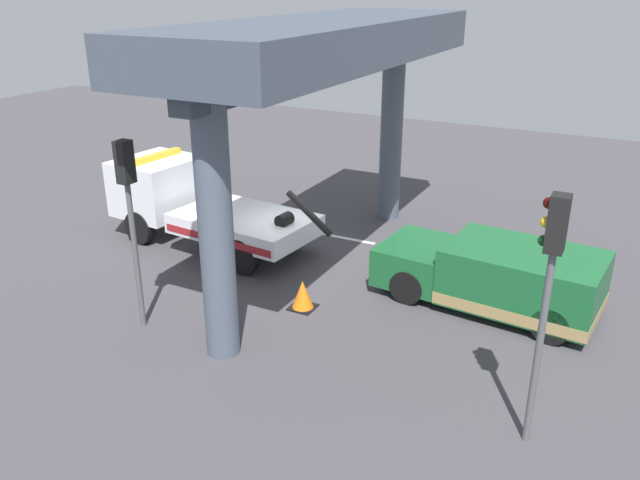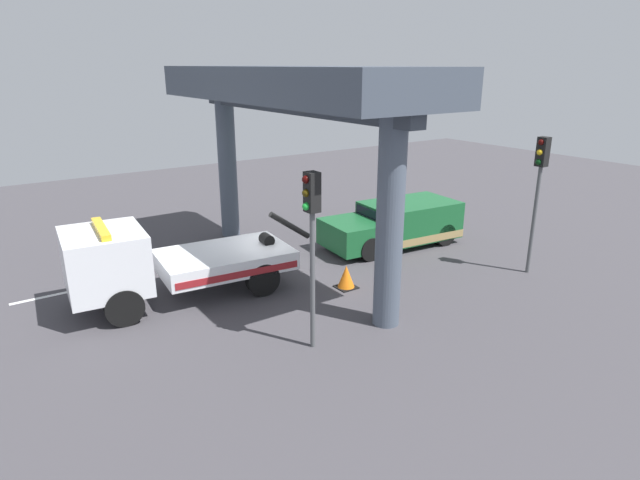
{
  "view_description": "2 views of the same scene",
  "coord_description": "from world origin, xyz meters",
  "px_view_note": "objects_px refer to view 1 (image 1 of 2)",
  "views": [
    {
      "loc": [
        -7.98,
        14.11,
        7.35
      ],
      "look_at": [
        -0.87,
        0.41,
        1.02
      ],
      "focal_mm": 36.12,
      "sensor_mm": 36.0,
      "label": 1
    },
    {
      "loc": [
        7.85,
        14.05,
        6.49
      ],
      "look_at": [
        -1.21,
        0.96,
        1.22
      ],
      "focal_mm": 29.84,
      "sensor_mm": 36.0,
      "label": 2
    }
  ],
  "objects_px": {
    "traffic_light_far": "(128,195)",
    "traffic_cone_orange": "(303,295)",
    "traffic_light_near": "(549,269)",
    "tow_truck_white": "(193,202)",
    "towed_van_green": "(498,277)"
  },
  "relations": [
    {
      "from": "traffic_light_far",
      "to": "traffic_cone_orange",
      "type": "relative_size",
      "value": 6.0
    },
    {
      "from": "traffic_light_near",
      "to": "traffic_cone_orange",
      "type": "relative_size",
      "value": 6.19
    },
    {
      "from": "traffic_light_near",
      "to": "traffic_light_far",
      "type": "xyz_separation_m",
      "value": [
        8.5,
        0.0,
        -0.09
      ]
    },
    {
      "from": "towed_van_green",
      "to": "traffic_light_far",
      "type": "distance_m",
      "value": 8.6
    },
    {
      "from": "traffic_light_near",
      "to": "tow_truck_white",
      "type": "bearing_deg",
      "value": -23.71
    },
    {
      "from": "tow_truck_white",
      "to": "traffic_cone_orange",
      "type": "relative_size",
      "value": 10.3
    },
    {
      "from": "towed_van_green",
      "to": "traffic_cone_orange",
      "type": "distance_m",
      "value": 4.63
    },
    {
      "from": "tow_truck_white",
      "to": "traffic_cone_orange",
      "type": "height_order",
      "value": "tow_truck_white"
    },
    {
      "from": "traffic_cone_orange",
      "to": "tow_truck_white",
      "type": "bearing_deg",
      "value": -24.73
    },
    {
      "from": "traffic_light_far",
      "to": "towed_van_green",
      "type": "bearing_deg",
      "value": -146.49
    },
    {
      "from": "tow_truck_white",
      "to": "towed_van_green",
      "type": "xyz_separation_m",
      "value": [
        -8.98,
        0.08,
        -0.42
      ]
    },
    {
      "from": "towed_van_green",
      "to": "tow_truck_white",
      "type": "bearing_deg",
      "value": -0.5
    },
    {
      "from": "towed_van_green",
      "to": "traffic_cone_orange",
      "type": "height_order",
      "value": "towed_van_green"
    },
    {
      "from": "traffic_light_far",
      "to": "traffic_cone_orange",
      "type": "bearing_deg",
      "value": -140.12
    },
    {
      "from": "tow_truck_white",
      "to": "traffic_light_near",
      "type": "distance_m",
      "value": 11.73
    }
  ]
}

